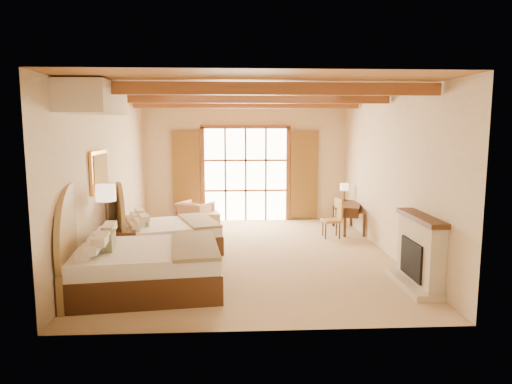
{
  "coord_description": "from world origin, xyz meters",
  "views": [
    {
      "loc": [
        -0.36,
        -8.9,
        2.52
      ],
      "look_at": [
        0.11,
        0.2,
        1.24
      ],
      "focal_mm": 32.0,
      "sensor_mm": 36.0,
      "label": 1
    }
  ],
  "objects": [
    {
      "name": "fireplace",
      "position": [
        2.6,
        -2.0,
        0.51
      ],
      "size": [
        0.46,
        1.4,
        1.16
      ],
      "color": "#C2B595",
      "rests_on": "ground"
    },
    {
      "name": "bed_far",
      "position": [
        -1.84,
        0.3,
        0.39
      ],
      "size": [
        2.4,
        2.02,
        1.29
      ],
      "rotation": [
        0.0,
        0.0,
        0.32
      ],
      "color": "#452211",
      "rests_on": "floor"
    },
    {
      "name": "ceiling_beams",
      "position": [
        0.0,
        0.0,
        3.08
      ],
      "size": [
        5.39,
        4.6,
        0.18
      ],
      "primitive_type": null,
      "color": "brown",
      "rests_on": "ceiling"
    },
    {
      "name": "wall_left",
      "position": [
        -2.75,
        0.0,
        1.6
      ],
      "size": [
        0.0,
        7.0,
        7.0
      ],
      "primitive_type": "plane",
      "rotation": [
        1.57,
        0.0,
        1.57
      ],
      "color": "beige",
      "rests_on": "ground"
    },
    {
      "name": "ceiling",
      "position": [
        0.0,
        0.0,
        3.2
      ],
      "size": [
        7.0,
        7.0,
        0.0
      ],
      "primitive_type": "plane",
      "rotation": [
        3.14,
        0.0,
        0.0
      ],
      "color": "#A96B32",
      "rests_on": "ground"
    },
    {
      "name": "desk_lamp",
      "position": [
        2.49,
        2.48,
        1.01
      ],
      "size": [
        0.22,
        0.22,
        0.43
      ],
      "color": "#332118",
      "rests_on": "desk"
    },
    {
      "name": "armchair",
      "position": [
        -1.31,
        2.45,
        0.35
      ],
      "size": [
        1.02,
        1.03,
        0.7
      ],
      "primitive_type": "imported",
      "rotation": [
        0.0,
        0.0,
        -3.61
      ],
      "color": "#A97255",
      "rests_on": "floor"
    },
    {
      "name": "canopy_valance",
      "position": [
        -2.4,
        -2.0,
        2.95
      ],
      "size": [
        0.7,
        1.4,
        0.45
      ],
      "primitive_type": "cube",
      "color": "beige",
      "rests_on": "ceiling"
    },
    {
      "name": "wall_right",
      "position": [
        2.75,
        0.0,
        1.6
      ],
      "size": [
        0.0,
        7.0,
        7.0
      ],
      "primitive_type": "plane",
      "rotation": [
        1.57,
        0.0,
        -1.57
      ],
      "color": "beige",
      "rests_on": "ground"
    },
    {
      "name": "french_doors",
      "position": [
        0.0,
        3.44,
        1.25
      ],
      "size": [
        3.95,
        0.08,
        2.6
      ],
      "color": "white",
      "rests_on": "ground"
    },
    {
      "name": "bed_near",
      "position": [
        -1.88,
        -1.96,
        0.45
      ],
      "size": [
        2.45,
        1.96,
        1.49
      ],
      "rotation": [
        0.0,
        0.0,
        0.12
      ],
      "color": "#452211",
      "rests_on": "floor"
    },
    {
      "name": "floor",
      "position": [
        0.0,
        0.0,
        0.0
      ],
      "size": [
        7.0,
        7.0,
        0.0
      ],
      "primitive_type": "plane",
      "color": "#D0AD86",
      "rests_on": "ground"
    },
    {
      "name": "desk",
      "position": [
        2.47,
        1.95,
        0.37
      ],
      "size": [
        0.91,
        1.38,
        0.69
      ],
      "rotation": [
        0.0,
        0.0,
        -0.31
      ],
      "color": "#452211",
      "rests_on": "floor"
    },
    {
      "name": "painting",
      "position": [
        -2.7,
        -0.75,
        1.75
      ],
      "size": [
        0.06,
        0.95,
        0.75
      ],
      "color": "#C88C3A",
      "rests_on": "wall_left"
    },
    {
      "name": "nightstand",
      "position": [
        -2.43,
        -0.51,
        0.32
      ],
      "size": [
        0.62,
        0.62,
        0.64
      ],
      "primitive_type": "cube",
      "rotation": [
        0.0,
        0.0,
        0.19
      ],
      "color": "#452211",
      "rests_on": "floor"
    },
    {
      "name": "floor_lamp",
      "position": [
        -2.5,
        -1.16,
        1.33
      ],
      "size": [
        0.33,
        0.33,
        1.57
      ],
      "color": "#332118",
      "rests_on": "floor"
    },
    {
      "name": "ottoman",
      "position": [
        -1.01,
        2.35,
        0.21
      ],
      "size": [
        0.69,
        0.69,
        0.43
      ],
      "primitive_type": "cube",
      "rotation": [
        0.0,
        0.0,
        0.19
      ],
      "color": "#A17C49",
      "rests_on": "floor"
    },
    {
      "name": "wall_back",
      "position": [
        0.0,
        3.5,
        1.6
      ],
      "size": [
        5.5,
        0.0,
        5.5
      ],
      "primitive_type": "plane",
      "rotation": [
        1.57,
        0.0,
        0.0
      ],
      "color": "beige",
      "rests_on": "ground"
    },
    {
      "name": "desk_chair",
      "position": [
        1.94,
        1.32,
        0.28
      ],
      "size": [
        0.47,
        0.47,
        0.91
      ],
      "rotation": [
        0.0,
        0.0,
        0.19
      ],
      "color": "#B07539",
      "rests_on": "floor"
    }
  ]
}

